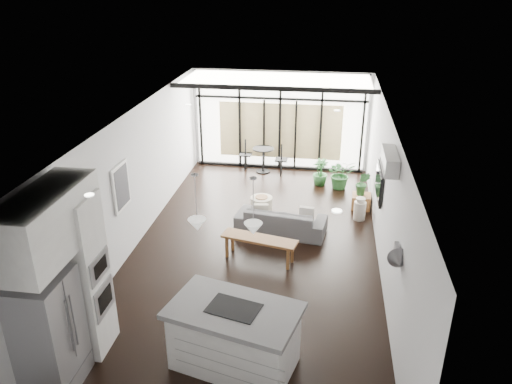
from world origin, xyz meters
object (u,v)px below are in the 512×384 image
(fridge, at_px, (48,333))
(tv, at_px, (379,183))
(island, at_px, (234,337))
(milk_can, at_px, (360,209))
(console_bench, at_px, (259,249))
(sofa, at_px, (281,216))
(pouf, at_px, (262,205))

(fridge, height_order, tv, fridge)
(island, xyz_separation_m, milk_can, (1.99, 5.01, -0.23))
(console_bench, height_order, tv, tv)
(console_bench, bearing_deg, sofa, 88.01)
(pouf, bearing_deg, fridge, -110.11)
(island, relative_size, tv, 1.66)
(fridge, distance_m, tv, 6.73)
(island, height_order, milk_can, island)
(fridge, distance_m, pouf, 6.11)
(milk_can, height_order, tv, tv)
(console_bench, bearing_deg, pouf, 109.26)
(console_bench, distance_m, tv, 2.81)
(fridge, bearing_deg, sofa, 61.48)
(console_bench, relative_size, pouf, 2.91)
(tv, bearing_deg, sofa, 179.83)
(island, bearing_deg, milk_can, 82.79)
(pouf, bearing_deg, island, -86.63)
(milk_can, bearing_deg, pouf, -179.15)
(tv, bearing_deg, island, -118.80)
(console_bench, distance_m, pouf, 2.06)
(console_bench, bearing_deg, tv, 39.75)
(sofa, relative_size, milk_can, 3.59)
(milk_can, bearing_deg, console_bench, -134.59)
(island, bearing_deg, pouf, 107.87)
(pouf, bearing_deg, console_bench, -83.35)
(tv, bearing_deg, fridge, -133.78)
(island, relative_size, fridge, 1.05)
(console_bench, xyz_separation_m, pouf, (-0.24, 2.04, -0.03))
(pouf, xyz_separation_m, tv, (2.56, -0.85, 1.09))
(tv, bearing_deg, milk_can, 106.97)
(console_bench, relative_size, milk_can, 2.78)
(console_bench, bearing_deg, fridge, -109.84)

